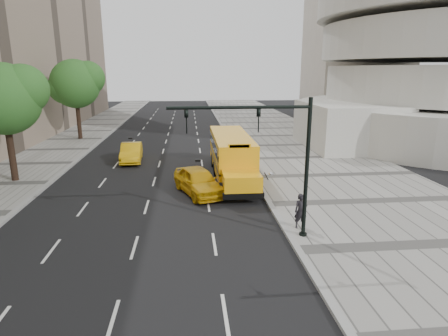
{
  "coord_description": "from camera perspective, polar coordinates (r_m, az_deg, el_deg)",
  "views": [
    {
      "loc": [
        1.49,
        -25.21,
        7.5
      ],
      "look_at": [
        3.5,
        -4.0,
        1.9
      ],
      "focal_mm": 30.0,
      "sensor_mm": 36.0,
      "label": 1
    }
  ],
  "objects": [
    {
      "name": "sidewalk_far",
      "position": [
        29.1,
        -30.62,
        -2.17
      ],
      "size": [
        6.0,
        140.0,
        0.15
      ],
      "primitive_type": "cube",
      "color": "gray",
      "rests_on": "ground"
    },
    {
      "name": "tree_b",
      "position": [
        28.61,
        -30.4,
        9.15
      ],
      "size": [
        5.28,
        4.69,
        8.01
      ],
      "color": "black",
      "rests_on": "ground"
    },
    {
      "name": "taxi_far",
      "position": [
        32.46,
        -13.94,
        2.32
      ],
      "size": [
        1.95,
        4.76,
        1.53
      ],
      "primitive_type": "imported",
      "rotation": [
        0.0,
        0.0,
        0.07
      ],
      "color": "gold",
      "rests_on": "ground"
    },
    {
      "name": "ground",
      "position": [
        26.34,
        -8.43,
        -1.98
      ],
      "size": [
        140.0,
        140.0,
        0.0
      ],
      "primitive_type": "plane",
      "color": "black",
      "rests_on": "ground"
    },
    {
      "name": "school_bus",
      "position": [
        26.86,
        1.15,
        2.39
      ],
      "size": [
        2.96,
        11.56,
        3.19
      ],
      "color": "#FFAD11",
      "rests_on": "ground"
    },
    {
      "name": "sidewalk_museum",
      "position": [
        28.3,
        16.6,
        -1.11
      ],
      "size": [
        12.0,
        140.0,
        0.15
      ],
      "primitive_type": "cube",
      "color": "gray",
      "rests_on": "ground"
    },
    {
      "name": "traffic_signal",
      "position": [
        16.22,
        7.91,
        2.46
      ],
      "size": [
        6.18,
        0.36,
        6.4
      ],
      "color": "black",
      "rests_on": "ground"
    },
    {
      "name": "pedestrian",
      "position": [
        18.27,
        11.62,
        -6.44
      ],
      "size": [
        0.62,
        0.41,
        1.7
      ],
      "primitive_type": "imported",
      "rotation": [
        0.0,
        0.0,
        0.0
      ],
      "color": "black",
      "rests_on": "sidewalk_museum"
    },
    {
      "name": "curb_far",
      "position": [
        27.94,
        -25.06,
        -2.11
      ],
      "size": [
        0.3,
        140.0,
        0.15
      ],
      "primitive_type": "cube",
      "color": "gray",
      "rests_on": "ground"
    },
    {
      "name": "tree_c",
      "position": [
        43.9,
        -21.61,
        11.9
      ],
      "size": [
        5.81,
        5.16,
        8.64
      ],
      "color": "black",
      "rests_on": "ground"
    },
    {
      "name": "guggenheim",
      "position": [
        52.21,
        28.74,
        19.71
      ],
      "size": [
        33.2,
        42.2,
        35.0
      ],
      "color": "silver",
      "rests_on": "ground"
    },
    {
      "name": "curb_museum",
      "position": [
        26.67,
        4.54,
        -1.49
      ],
      "size": [
        0.3,
        140.0,
        0.15
      ],
      "primitive_type": "cube",
      "color": "gray",
      "rests_on": "ground"
    },
    {
      "name": "taxi_near",
      "position": [
        23.26,
        -3.93,
        -1.98
      ],
      "size": [
        3.51,
        5.23,
        1.65
      ],
      "primitive_type": "imported",
      "rotation": [
        0.0,
        0.0,
        0.35
      ],
      "color": "gold",
      "rests_on": "ground"
    }
  ]
}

